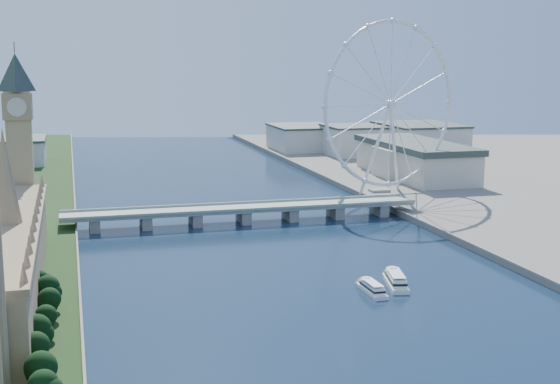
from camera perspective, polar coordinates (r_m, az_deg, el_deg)
name	(u,v)px	position (r m, az deg, el deg)	size (l,w,h in m)	color
tree_row	(41,371)	(246.07, -17.11, -12.43)	(8.80, 200.80, 21.42)	black
parliament_range	(10,258)	(343.25, -19.16, -4.60)	(24.00, 200.00, 70.00)	tan
big_ben	(18,122)	(442.35, -18.58, 4.88)	(20.02, 20.02, 110.00)	tan
westminster_bridge	(243,212)	(482.47, -2.69, -1.45)	(220.00, 22.00, 9.50)	gray
london_eye	(391,105)	(563.68, 8.09, 6.34)	(113.60, 39.12, 124.30)	silver
county_hall	(414,180)	(661.27, 9.79, 0.90)	(54.00, 144.00, 35.00)	beige
city_skyline	(225,147)	(740.62, -4.08, 3.29)	(505.00, 280.00, 32.00)	beige
tour_boat_near	(372,293)	(342.23, 6.75, -7.36)	(6.39, 25.26, 5.54)	silver
tour_boat_far	(396,286)	(354.05, 8.45, -6.82)	(7.73, 30.22, 6.68)	white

